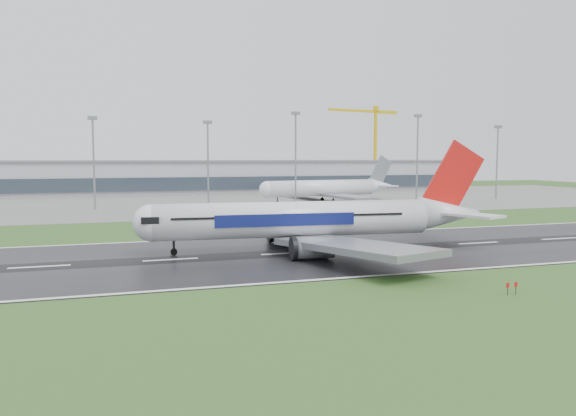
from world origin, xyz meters
name	(u,v)px	position (x,y,z in m)	size (l,w,h in m)	color
ground	(388,248)	(0.00, 0.00, 0.00)	(520.00, 520.00, 0.00)	#2A501D
runway	(388,248)	(0.00, 0.00, 0.05)	(400.00, 45.00, 0.10)	black
apron	(240,200)	(0.00, 125.00, 0.04)	(400.00, 130.00, 0.08)	slate
terminal	(213,177)	(0.00, 185.00, 7.50)	(240.00, 36.00, 15.00)	#9798A2
main_airliner	(318,197)	(-13.09, 2.18, 9.77)	(65.48, 62.36, 19.33)	silver
parked_airliner	(327,179)	(30.00, 106.84, 8.66)	(58.55, 54.51, 17.16)	white
tower_crane	(375,147)	(96.79, 200.00, 23.07)	(46.90, 2.56, 46.14)	#DBB40B
floodmast_1	(94,165)	(-54.04, 100.00, 14.57)	(0.64, 0.64, 29.15)	gray
floodmast_2	(208,166)	(-16.71, 100.00, 14.23)	(0.64, 0.64, 28.46)	gray
floodmast_3	(296,160)	(15.17, 100.00, 16.13)	(0.64, 0.64, 32.27)	gray
floodmast_4	(417,160)	(65.07, 100.00, 16.25)	(0.64, 0.64, 32.49)	gray
floodmast_5	(497,164)	(102.12, 100.00, 14.44)	(0.64, 0.64, 28.88)	gray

